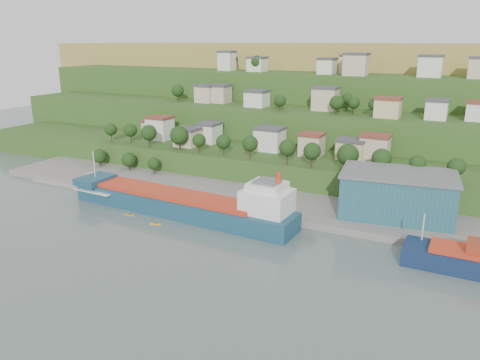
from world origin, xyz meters
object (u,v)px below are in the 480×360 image
Objects in this scene: caravan at (94,177)px; kayak_orange at (156,224)px; cargo_ship_near at (186,205)px; warehouse at (397,194)px.

caravan is 1.59× the size of kayak_orange.
caravan is at bearing 168.91° from cargo_ship_near.
cargo_ship_near is at bearing 1.55° from caravan.
kayak_orange is (-3.77, -10.29, -2.77)m from cargo_ship_near.
cargo_ship_near is 60.67m from warehouse.
cargo_ship_near reaches higher than warehouse.
kayak_orange is at bearing -11.38° from caravan.
caravan is 48.74m from kayak_orange.
caravan reaches higher than kayak_orange.
cargo_ship_near is 11.30m from kayak_orange.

